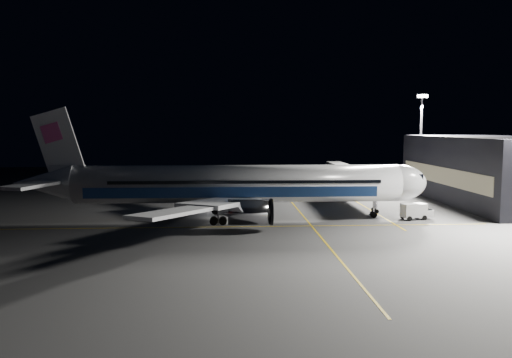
{
  "coord_description": "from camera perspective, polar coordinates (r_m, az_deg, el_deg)",
  "views": [
    {
      "loc": [
        -1.49,
        -73.85,
        13.77
      ],
      "look_at": [
        2.57,
        -0.0,
        6.0
      ],
      "focal_mm": 35.0,
      "sensor_mm": 36.0,
      "label": 1
    }
  ],
  "objects": [
    {
      "name": "ground",
      "position": [
        75.14,
        -1.97,
        -4.57
      ],
      "size": [
        200.0,
        200.0,
        0.0
      ],
      "primitive_type": "plane",
      "color": "#4C4C4F",
      "rests_on": "ground"
    },
    {
      "name": "guide_line_main",
      "position": [
        76.0,
        5.62,
        -4.47
      ],
      "size": [
        0.25,
        80.0,
        0.01
      ],
      "primitive_type": "cube",
      "color": "gold",
      "rests_on": "ground"
    },
    {
      "name": "guide_line_cross",
      "position": [
        69.25,
        -1.86,
        -5.47
      ],
      "size": [
        70.0,
        0.25,
        0.01
      ],
      "primitive_type": "cube",
      "color": "gold",
      "rests_on": "ground"
    },
    {
      "name": "guide_line_side",
      "position": [
        88.16,
        12.36,
        -3.13
      ],
      "size": [
        0.25,
        40.0,
        0.01
      ],
      "primitive_type": "cube",
      "color": "gold",
      "rests_on": "ground"
    },
    {
      "name": "airliner",
      "position": [
        74.35,
        -2.81,
        -0.66
      ],
      "size": [
        61.48,
        54.22,
        16.64
      ],
      "color": "silver",
      "rests_on": "ground"
    },
    {
      "name": "terminal",
      "position": [
        100.16,
        25.16,
        0.98
      ],
      "size": [
        18.12,
        40.0,
        12.0
      ],
      "color": "black",
      "rests_on": "ground"
    },
    {
      "name": "jet_bridge",
      "position": [
        95.31,
        11.13,
        0.35
      ],
      "size": [
        3.6,
        34.4,
        6.3
      ],
      "color": "#B2B2B7",
      "rests_on": "ground"
    },
    {
      "name": "floodlight_mast_north",
      "position": [
        113.69,
        18.33,
        4.99
      ],
      "size": [
        2.4,
        0.68,
        20.7
      ],
      "color": "#59595E",
      "rests_on": "ground"
    },
    {
      "name": "service_truck",
      "position": [
        78.18,
        17.84,
        -3.49
      ],
      "size": [
        4.95,
        2.84,
        2.39
      ],
      "rotation": [
        0.0,
        0.0,
        0.22
      ],
      "color": "silver",
      "rests_on": "ground"
    },
    {
      "name": "baggage_tug",
      "position": [
        87.45,
        -5.37,
        -2.58
      ],
      "size": [
        2.52,
        2.14,
        1.66
      ],
      "rotation": [
        0.0,
        0.0,
        0.15
      ],
      "color": "black",
      "rests_on": "ground"
    },
    {
      "name": "safety_cone_a",
      "position": [
        84.57,
        1.4,
        -3.16
      ],
      "size": [
        0.41,
        0.41,
        0.61
      ],
      "primitive_type": "cone",
      "color": "#EC3B09",
      "rests_on": "ground"
    },
    {
      "name": "safety_cone_b",
      "position": [
        88.89,
        -3.79,
        -2.75
      ],
      "size": [
        0.35,
        0.35,
        0.53
      ],
      "primitive_type": "cone",
      "color": "#EC3B09",
      "rests_on": "ground"
    },
    {
      "name": "safety_cone_c",
      "position": [
        81.51,
        0.17,
        -3.53
      ],
      "size": [
        0.38,
        0.38,
        0.57
      ],
      "primitive_type": "cone",
      "color": "#EC3B09",
      "rests_on": "ground"
    }
  ]
}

